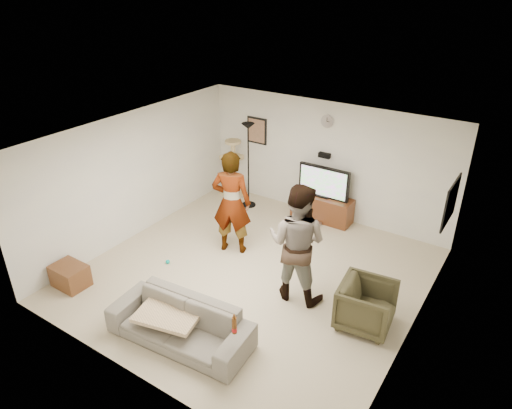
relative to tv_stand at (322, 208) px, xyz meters
The scene contains 24 objects.
floor 2.52m from the tv_stand, 92.62° to the right, with size 5.50×5.50×0.02m, color #C7B299.
ceiling 3.36m from the tv_stand, 92.62° to the right, with size 5.50×5.50×0.02m, color white.
wall_back 1.02m from the tv_stand, 115.06° to the left, with size 5.50×0.04×2.50m, color silver.
wall_front 5.35m from the tv_stand, 91.25° to the right, with size 5.50×0.04×2.50m, color silver.
wall_left 3.93m from the tv_stand, 138.83° to the right, with size 0.04×5.50×2.50m, color silver.
wall_right 3.77m from the tv_stand, 43.55° to the right, with size 0.04×5.50×2.50m, color silver.
wall_clock 1.84m from the tv_stand, 118.05° to the left, with size 0.26×0.26×0.04m, color white.
wall_speaker 1.13m from the tv_stand, 121.76° to the left, with size 0.25×0.10×0.10m, color black.
picture_back 2.26m from the tv_stand, behind, with size 0.42×0.03×0.52m, color #84604A.
picture_right 3.03m from the tv_stand, 19.09° to the right, with size 0.03×0.78×0.62m, color yellow.
tv_stand is the anchor object (origin of this frame).
console_box 0.47m from the tv_stand, 99.39° to the right, with size 0.40×0.30×0.07m, color #ADAEB5.
tv 0.60m from the tv_stand, behind, with size 1.12×0.08×0.66m, color black.
tv_screen 0.60m from the tv_stand, 90.00° to the right, with size 1.03×0.01×0.58m, color #47CC40.
floor_lamp 1.84m from the tv_stand, 169.15° to the right, with size 0.32×0.32×1.93m, color black.
cat_tree 2.35m from the tv_stand, behind, with size 0.45×0.45×1.40m, color tan.
person_left 2.34m from the tv_stand, 113.50° to the right, with size 0.73×0.48×2.00m, color #BEBEBE.
person_right 2.81m from the tv_stand, 73.17° to the right, with size 0.97×0.76×2.00m, color #305073.
sofa 4.43m from the tv_stand, 91.05° to the right, with size 2.10×0.82×0.61m, color #6A655C.
throw_blanket 4.44m from the tv_stand, 93.38° to the right, with size 0.90×0.70×0.06m, color #D8B88A.
beer_bottle 4.54m from the tv_stand, 78.68° to the right, with size 0.06×0.06×0.25m, color #562C0D.
armchair 3.35m from the tv_stand, 52.87° to the right, with size 0.78×0.80×0.73m, color #35321E.
side_table 5.13m from the tv_stand, 119.37° to the right, with size 0.58×0.44×0.39m, color #522F18.
toy_ball 3.48m from the tv_stand, 117.34° to the right, with size 0.08×0.08×0.08m, color #00A8A2.
Camera 1 is at (3.73, -5.57, 4.79)m, focal length 32.29 mm.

